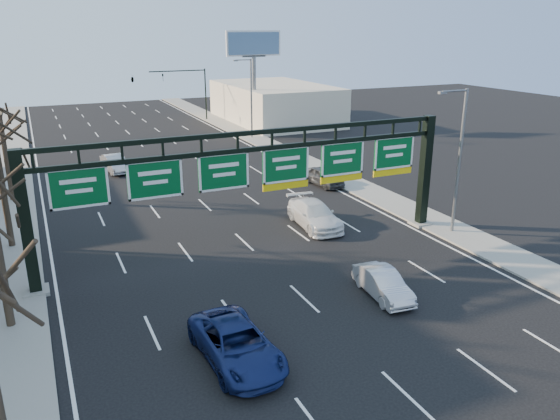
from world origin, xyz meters
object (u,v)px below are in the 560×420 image
car_silver_sedan (383,284)px  car_white_wagon (314,215)px  car_blue_suv (236,344)px  sign_gantry (258,176)px

car_silver_sedan → car_white_wagon: car_white_wagon is taller
car_silver_sedan → car_blue_suv: bearing=-160.3°
car_white_wagon → car_blue_suv: bearing=-124.7°
car_blue_suv → car_white_wagon: bearing=48.2°
car_blue_suv → car_silver_sedan: (8.32, 2.13, -0.09)m
car_silver_sedan → car_white_wagon: 10.19m
sign_gantry → car_white_wagon: (5.03, 2.70, -3.83)m
sign_gantry → car_blue_suv: size_ratio=4.57×
sign_gantry → car_blue_suv: sign_gantry is taller
car_blue_suv → car_white_wagon: (9.95, 12.19, 0.05)m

